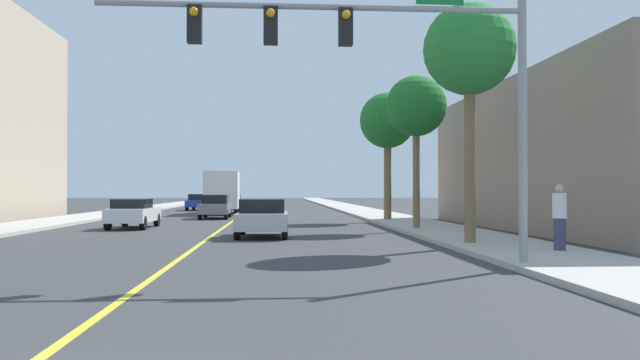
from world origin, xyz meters
TOP-DOWN VIEW (x-y plane):
  - ground at (0.00, 42.00)m, footprint 192.00×192.00m
  - sidewalk_left at (-9.53, 42.00)m, footprint 3.51×168.00m
  - sidewalk_right at (9.53, 42.00)m, footprint 3.51×168.00m
  - lane_marking_center at (0.00, 42.00)m, footprint 0.16×144.00m
  - traffic_signal_mast at (4.90, 9.41)m, footprint 9.75×0.36m
  - palm_near at (8.61, 14.74)m, footprint 2.91×2.91m
  - palm_mid at (8.66, 22.54)m, footprint 2.68×2.68m
  - palm_far at (8.80, 30.34)m, footprint 3.16×3.16m
  - car_gray at (-1.32, 35.23)m, footprint 1.83×4.35m
  - car_blue at (-4.35, 51.49)m, footprint 1.89×4.55m
  - car_silver at (1.99, 19.44)m, footprint 1.98×3.88m
  - car_yellow at (-1.63, 53.79)m, footprint 2.08×3.98m
  - car_white at (-4.19, 25.33)m, footprint 1.82×4.14m
  - delivery_truck at (-1.49, 42.65)m, footprint 2.65×7.65m
  - pedestrian at (10.27, 12.04)m, footprint 0.38×0.38m

SIDE VIEW (x-z plane):
  - ground at x=0.00m, z-range 0.00..0.00m
  - lane_marking_center at x=0.00m, z-range 0.00..0.01m
  - sidewalk_left at x=-9.53m, z-range 0.00..0.15m
  - sidewalk_right at x=9.53m, z-range 0.00..0.15m
  - car_yellow at x=-1.63m, z-range 0.03..1.36m
  - car_white at x=-4.19m, z-range 0.03..1.41m
  - car_blue at x=-4.35m, z-range 0.03..1.46m
  - car_silver at x=1.99m, z-range 0.02..1.48m
  - car_gray at x=-1.32m, z-range 0.03..1.52m
  - pedestrian at x=10.27m, z-range 0.15..1.96m
  - delivery_truck at x=-1.49m, z-range 0.10..3.22m
  - traffic_signal_mast at x=4.90m, z-range 1.69..7.93m
  - palm_mid at x=8.66m, z-range 2.08..8.79m
  - palm_far at x=8.80m, z-range 2.06..9.23m
  - palm_near at x=8.61m, z-range 2.38..9.95m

